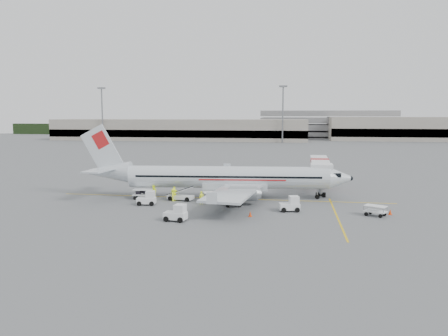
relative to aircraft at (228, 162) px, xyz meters
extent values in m
plane|color=#56595B|center=(-0.81, -0.40, -4.75)|extent=(360.00, 360.00, 0.00)
cube|color=yellow|center=(-0.81, -0.40, -4.74)|extent=(44.00, 0.20, 0.01)
cube|color=yellow|center=(13.19, -8.40, -4.74)|extent=(0.20, 20.00, 0.01)
cone|color=#E73C0B|center=(19.06, -6.76, -4.43)|extent=(0.39, 0.39, 0.64)
cone|color=#E73C0B|center=(0.89, 8.87, -4.48)|extent=(0.33, 0.33, 0.54)
cone|color=#E73C0B|center=(3.91, -10.09, -4.44)|extent=(0.38, 0.38, 0.62)
imported|color=#E1F521|center=(-2.66, -4.42, -3.93)|extent=(0.63, 0.45, 1.63)
imported|color=#E1F521|center=(-9.58, -1.90, -3.86)|extent=(1.08, 1.03, 1.77)
imported|color=#E1F521|center=(-6.58, -3.13, -3.92)|extent=(0.75, 1.14, 1.65)
imported|color=#E1F521|center=(-6.58, -2.64, -3.85)|extent=(1.12, 0.61, 1.80)
camera|label=1|loc=(8.32, -56.12, 6.18)|focal=35.00mm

